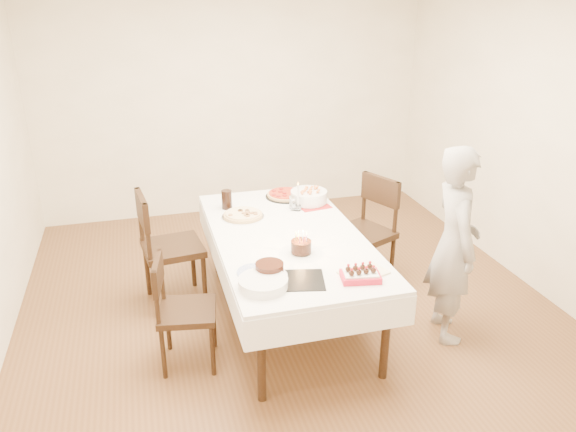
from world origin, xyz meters
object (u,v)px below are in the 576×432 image
object	(u,v)px
pasta_bowl	(309,196)
birthday_cake	(301,242)
dining_table	(288,277)
person	(454,245)
taper_candle	(298,196)
chair_left_dessert	(187,311)
pizza_white	(243,215)
pizza_pepperoni	(286,195)
chair_right_savory	(362,234)
strawberry_box	(360,275)
cola_glass	(227,200)
layer_cake	(270,270)
chair_left_savory	(173,248)

from	to	relation	value
pasta_bowl	birthday_cake	xyz separation A→B (m)	(-0.36, -0.96, 0.03)
dining_table	birthday_cake	xyz separation A→B (m)	(0.01, -0.33, 0.46)
person	taper_candle	world-z (taller)	person
chair_left_dessert	pasta_bowl	bearing A→B (deg)	-130.20
pizza_white	pizza_pepperoni	xyz separation A→B (m)	(0.48, 0.38, 0.00)
pizza_white	chair_right_savory	bearing A→B (deg)	-5.01
chair_right_savory	pizza_pepperoni	xyz separation A→B (m)	(-0.58, 0.47, 0.27)
dining_table	pizza_white	xyz separation A→B (m)	(-0.27, 0.45, 0.40)
dining_table	strawberry_box	xyz separation A→B (m)	(0.28, -0.82, 0.41)
pizza_pepperoni	cola_glass	bearing A→B (deg)	-166.23
person	pasta_bowl	xyz separation A→B (m)	(-0.78, 1.18, 0.04)
taper_candle	chair_left_dessert	bearing A→B (deg)	-140.85
pizza_white	taper_candle	bearing A→B (deg)	3.34
chair_left_dessert	pizza_white	bearing A→B (deg)	-114.65
chair_right_savory	cola_glass	distance (m)	1.25
chair_left_dessert	pasta_bowl	world-z (taller)	pasta_bowl
pizza_white	cola_glass	bearing A→B (deg)	111.69
pizza_pepperoni	cola_glass	world-z (taller)	cola_glass
pizza_white	pizza_pepperoni	distance (m)	0.61
birthday_cake	pizza_white	bearing A→B (deg)	109.80
chair_left_dessert	layer_cake	world-z (taller)	chair_left_dessert
dining_table	person	distance (m)	1.33
cola_glass	layer_cake	world-z (taller)	cola_glass
chair_right_savory	pizza_pepperoni	bearing A→B (deg)	116.88
chair_left_savory	pizza_pepperoni	xyz separation A→B (m)	(1.08, 0.33, 0.26)
chair_left_dessert	layer_cake	distance (m)	0.70
strawberry_box	pizza_white	bearing A→B (deg)	113.43
pizza_white	taper_candle	xyz separation A→B (m)	(0.50, 0.03, 0.11)
taper_candle	chair_right_savory	bearing A→B (deg)	-12.17
chair_left_savory	layer_cake	xyz separation A→B (m)	(0.58, -1.12, 0.28)
pizza_pepperoni	pasta_bowl	bearing A→B (deg)	-51.11
person	birthday_cake	size ratio (longest dim) A/B	10.17
chair_right_savory	birthday_cake	xyz separation A→B (m)	(-0.78, -0.69, 0.33)
dining_table	birthday_cake	size ratio (longest dim) A/B	14.10
person	strawberry_box	xyz separation A→B (m)	(-0.87, -0.27, 0.01)
chair_left_savory	pizza_pepperoni	distance (m)	1.16
pasta_bowl	cola_glass	size ratio (longest dim) A/B	1.95
person	layer_cake	world-z (taller)	person
chair_right_savory	layer_cake	xyz separation A→B (m)	(-1.09, -0.98, 0.29)
person	dining_table	bearing A→B (deg)	76.63
chair_right_savory	dining_table	bearing A→B (deg)	-179.51
dining_table	pizza_pepperoni	xyz separation A→B (m)	(0.21, 0.83, 0.40)
pizza_white	birthday_cake	xyz separation A→B (m)	(0.28, -0.78, 0.07)
chair_left_dessert	cola_glass	world-z (taller)	cola_glass
chair_left_savory	birthday_cake	bearing A→B (deg)	129.80
chair_left_dessert	person	xyz separation A→B (m)	(2.00, -0.15, 0.34)
chair_left_savory	strawberry_box	distance (m)	1.78
person	chair_right_savory	bearing A→B (deg)	33.85
chair_left_savory	strawberry_box	bearing A→B (deg)	124.20
layer_cake	pizza_white	bearing A→B (deg)	88.59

